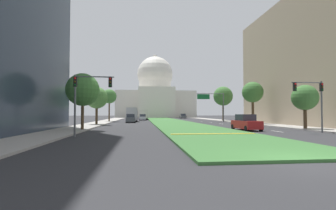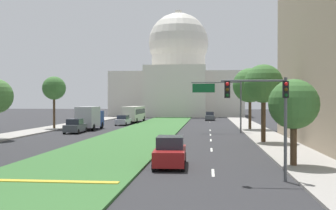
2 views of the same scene
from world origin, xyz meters
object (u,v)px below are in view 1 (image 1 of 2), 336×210
Objects in this scene: street_tree_left_mid at (97,98)px; sedan_distant at (143,117)px; street_tree_right_mid at (253,92)px; street_tree_left_far at (109,97)px; traffic_light_near_right at (314,95)px; overhead_guide_sign at (213,101)px; street_tree_right_near at (305,98)px; sedan_far_horizon at (183,116)px; street_tree_right_far at (223,96)px; box_truck_delivery at (132,114)px; capitol_building at (155,94)px; street_tree_left_near at (83,90)px; traffic_light_near_left at (86,91)px; city_bus at (143,114)px; sedan_lead_stopped at (246,123)px; sedan_midblock at (131,119)px.

street_tree_left_mid is 27.08m from sedan_distant.
street_tree_right_mid reaches higher than street_tree_left_far.
overhead_guide_sign reaches higher than traffic_light_near_right.
overhead_guide_sign is 26.01m from street_tree_right_near.
traffic_light_near_right is 1.14× the size of sedan_far_horizon.
street_tree_right_far is 1.32× the size of box_truck_delivery.
capitol_building is 6.26× the size of street_tree_right_near.
street_tree_left_far is 0.88× the size of street_tree_right_far.
street_tree_left_near is at bearing -98.98° from box_truck_delivery.
traffic_light_near_left is at bearing -175.62° from traffic_light_near_right.
street_tree_left_far is 0.67× the size of city_bus.
street_tree_left_near is 28.95m from street_tree_right_mid.
overhead_guide_sign is 1.02× the size of box_truck_delivery.
sedan_lead_stopped is 0.98× the size of sedan_distant.
street_tree_right_near is (24.07, 6.03, 0.01)m from traffic_light_near_left.
sedan_midblock is (-19.40, 27.99, -2.97)m from traffic_light_near_right.
sedan_distant is at bearing 110.79° from traffic_light_near_right.
street_tree_right_mid is at bearing -30.82° from street_tree_left_far.
overhead_guide_sign is at bearing -9.76° from street_tree_left_far.
city_bus is (2.78, 24.79, 0.94)m from sedan_midblock.
sedan_distant is at bearing 83.59° from traffic_light_near_left.
capitol_building is 7.95× the size of sedan_midblock.
sedan_distant is 0.70× the size of box_truck_delivery.
street_tree_right_far reaches higher than sedan_midblock.
city_bus is (-11.30, 48.64, 0.92)m from sedan_lead_stopped.
street_tree_right_mid is 24.19m from sedan_midblock.
street_tree_right_mid reaches higher than street_tree_left_mid.
street_tree_left_mid is 0.57× the size of city_bus.
overhead_guide_sign is 1.01× the size of street_tree_left_near.
sedan_distant is at bearing -128.64° from sedan_far_horizon.
street_tree_left_far is 1.65× the size of sedan_distant.
capitol_building is 54.50m from box_truck_delivery.
city_bus is at bearing 81.33° from street_tree_left_near.
sedan_distant is (2.62, 16.23, -0.05)m from sedan_midblock.
sedan_midblock is at bearing 78.85° from street_tree_left_near.
capitol_building is at bearing 82.95° from traffic_light_near_left.
capitol_building reaches higher than overhead_guide_sign.
street_tree_left_far reaches higher than street_tree_left_mid.
city_bus is (-5.65, -34.32, -8.68)m from capitol_building.
traffic_light_near_right is 0.62× the size of street_tree_right_far.
sedan_lead_stopped is at bearing -57.39° from street_tree_left_far.
street_tree_right_near is 57.85m from sedan_far_horizon.
city_bus is at bearing 88.92° from sedan_distant.
street_tree_right_mid is 0.68× the size of city_bus.
street_tree_right_near is 0.49× the size of city_bus.
capitol_building is 3.05× the size of city_bus.
traffic_light_near_left is at bearing -97.05° from capitol_building.
city_bus is (0.16, 8.57, 0.99)m from sedan_distant.
street_tree_right_far is at bearing -75.31° from capitol_building.
sedan_distant is at bearing -91.08° from city_bus.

